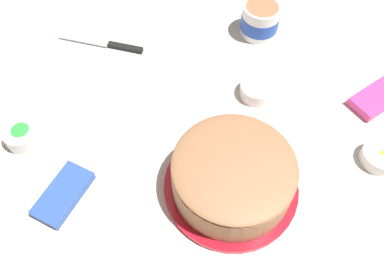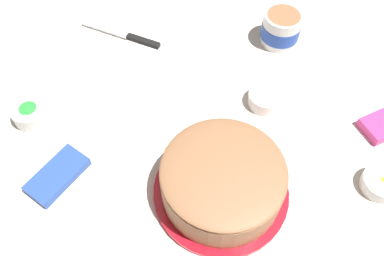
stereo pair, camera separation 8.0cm
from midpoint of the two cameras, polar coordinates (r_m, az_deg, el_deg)
ground_plane at (r=0.97m, az=-4.95°, el=2.09°), size 1.54×1.54×0.00m
frosted_cake at (r=0.82m, az=2.94°, el=-7.02°), size 0.28×0.28×0.11m
frosting_tub at (r=1.13m, az=7.50°, el=14.76°), size 0.10×0.10×0.09m
spreading_knife at (r=1.14m, az=-13.69°, el=11.24°), size 0.15×0.20×0.01m
sprinkle_bowl_yellow at (r=0.95m, az=22.79°, el=-3.85°), size 0.08×0.08×0.03m
sprinkle_bowl_green at (r=0.99m, az=-24.86°, el=-0.94°), size 0.08×0.08×0.04m
sprinkle_bowl_orange at (r=0.99m, az=6.91°, el=5.25°), size 0.08×0.08×0.04m
candy_box_lower at (r=1.06m, az=22.85°, el=3.94°), size 0.15×0.08×0.02m
candy_box_upper at (r=0.90m, az=-20.10°, el=-8.91°), size 0.15×0.11×0.02m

